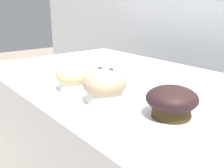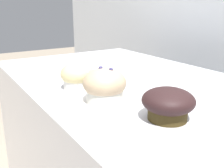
{
  "view_description": "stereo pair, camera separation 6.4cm",
  "coord_description": "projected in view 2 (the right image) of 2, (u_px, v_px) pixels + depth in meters",
  "views": [
    {
      "loc": [
        0.64,
        -0.54,
        1.13
      ],
      "look_at": [
        0.17,
        -0.16,
        0.95
      ],
      "focal_mm": 42.0,
      "sensor_mm": 36.0,
      "label": 1
    },
    {
      "loc": [
        0.68,
        -0.49,
        1.13
      ],
      "look_at": [
        0.17,
        -0.16,
        0.95
      ],
      "focal_mm": 42.0,
      "sensor_mm": 36.0,
      "label": 2
    }
  ],
  "objects": [
    {
      "name": "muffin_back_right",
      "position": [
        168.0,
        103.0,
        0.54
      ],
      "size": [
        0.11,
        0.11,
        0.07
      ],
      "color": "#3C2F14",
      "rests_on": "display_counter"
    },
    {
      "name": "muffin_front_center",
      "position": [
        77.0,
        76.0,
        0.74
      ],
      "size": [
        0.1,
        0.1,
        0.08
      ],
      "color": "white",
      "rests_on": "display_counter"
    },
    {
      "name": "muffin_back_left",
      "position": [
        105.0,
        86.0,
        0.64
      ],
      "size": [
        0.11,
        0.11,
        0.09
      ],
      "color": "silver",
      "rests_on": "display_counter"
    }
  ]
}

